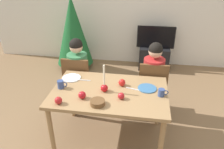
{
  "coord_description": "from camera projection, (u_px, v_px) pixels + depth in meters",
  "views": [
    {
      "loc": [
        0.38,
        -2.24,
        2.17
      ],
      "look_at": [
        0.0,
        0.2,
        0.87
      ],
      "focal_mm": 35.29,
      "sensor_mm": 36.0,
      "label": 1
    }
  ],
  "objects": [
    {
      "name": "dining_table",
      "position": [
        110.0,
        97.0,
        2.71
      ],
      "size": [
        1.4,
        0.9,
        0.75
      ],
      "color": "#99754C",
      "rests_on": "ground"
    },
    {
      "name": "christmas_tree",
      "position": [
        73.0,
        31.0,
        4.56
      ],
      "size": [
        0.77,
        0.77,
        1.64
      ],
      "color": "brown",
      "rests_on": "ground"
    },
    {
      "name": "chair_left",
      "position": [
        78.0,
        80.0,
        3.4
      ],
      "size": [
        0.4,
        0.4,
        0.9
      ],
      "color": "brown",
      "rests_on": "ground"
    },
    {
      "name": "ground_plane",
      "position": [
        110.0,
        137.0,
        3.02
      ],
      "size": [
        7.68,
        7.68,
        0.0
      ],
      "primitive_type": "plane",
      "color": "brown"
    },
    {
      "name": "candle_centerpiece",
      "position": [
        104.0,
        86.0,
        2.63
      ],
      "size": [
        0.09,
        0.09,
        0.35
      ],
      "color": "red",
      "rests_on": "dining_table"
    },
    {
      "name": "apple_by_left_plate",
      "position": [
        122.0,
        83.0,
        2.76
      ],
      "size": [
        0.09,
        0.09,
        0.09
      ],
      "primitive_type": "sphere",
      "color": "red",
      "rests_on": "dining_table"
    },
    {
      "name": "tv",
      "position": [
        156.0,
        37.0,
        4.62
      ],
      "size": [
        0.79,
        0.05,
        0.46
      ],
      "color": "black",
      "rests_on": "tv_stand"
    },
    {
      "name": "plate_right",
      "position": [
        147.0,
        88.0,
        2.71
      ],
      "size": [
        0.23,
        0.23,
        0.01
      ],
      "primitive_type": "cylinder",
      "color": "teal",
      "rests_on": "dining_table"
    },
    {
      "name": "plate_left",
      "position": [
        72.0,
        78.0,
        2.95
      ],
      "size": [
        0.25,
        0.25,
        0.01
      ],
      "primitive_type": "cylinder",
      "color": "silver",
      "rests_on": "dining_table"
    },
    {
      "name": "apple_near_candle",
      "position": [
        82.0,
        95.0,
        2.51
      ],
      "size": [
        0.09,
        0.09,
        0.09
      ],
      "primitive_type": "sphere",
      "color": "#AD151D",
      "rests_on": "dining_table"
    },
    {
      "name": "bowl_walnuts",
      "position": [
        98.0,
        103.0,
        2.41
      ],
      "size": [
        0.16,
        0.16,
        0.06
      ],
      "primitive_type": "cylinder",
      "color": "brown",
      "rests_on": "dining_table"
    },
    {
      "name": "tv_stand",
      "position": [
        154.0,
        58.0,
        4.84
      ],
      "size": [
        0.64,
        0.4,
        0.48
      ],
      "primitive_type": "cube",
      "color": "black",
      "rests_on": "ground"
    },
    {
      "name": "chair_right",
      "position": [
        152.0,
        86.0,
        3.24
      ],
      "size": [
        0.4,
        0.4,
        0.9
      ],
      "color": "brown",
      "rests_on": "ground"
    },
    {
      "name": "fork_right",
      "position": [
        133.0,
        89.0,
        2.7
      ],
      "size": [
        0.18,
        0.06,
        0.01
      ],
      "primitive_type": "cube",
      "rotation": [
        0.0,
        0.0,
        -0.25
      ],
      "color": "silver",
      "rests_on": "dining_table"
    },
    {
      "name": "person_right_child",
      "position": [
        153.0,
        81.0,
        3.24
      ],
      "size": [
        0.3,
        0.3,
        1.17
      ],
      "color": "#33384C",
      "rests_on": "ground"
    },
    {
      "name": "back_wall",
      "position": [
        129.0,
        5.0,
        4.69
      ],
      "size": [
        6.4,
        0.1,
        2.6
      ],
      "primitive_type": "cube",
      "color": "silver",
      "rests_on": "ground"
    },
    {
      "name": "mug_left",
      "position": [
        61.0,
        84.0,
        2.71
      ],
      "size": [
        0.13,
        0.08,
        0.1
      ],
      "color": "#33477F",
      "rests_on": "dining_table"
    },
    {
      "name": "apple_by_right_mug",
      "position": [
        58.0,
        100.0,
        2.42
      ],
      "size": [
        0.08,
        0.08,
        0.08
      ],
      "primitive_type": "sphere",
      "color": "#AD1D1F",
      "rests_on": "dining_table"
    },
    {
      "name": "mug_right",
      "position": [
        162.0,
        93.0,
        2.56
      ],
      "size": [
        0.12,
        0.08,
        0.09
      ],
      "color": "#33477F",
      "rests_on": "dining_table"
    },
    {
      "name": "apple_far_edge",
      "position": [
        121.0,
        96.0,
        2.5
      ],
      "size": [
        0.08,
        0.08,
        0.08
      ],
      "primitive_type": "sphere",
      "color": "#B21B22",
      "rests_on": "dining_table"
    },
    {
      "name": "fork_left",
      "position": [
        84.0,
        80.0,
        2.9
      ],
      "size": [
        0.18,
        0.01,
        0.01
      ],
      "primitive_type": "cube",
      "rotation": [
        0.0,
        0.0,
        0.0
      ],
      "color": "silver",
      "rests_on": "dining_table"
    },
    {
      "name": "person_left_child",
      "position": [
        78.0,
        76.0,
        3.4
      ],
      "size": [
        0.3,
        0.3,
        1.17
      ],
      "color": "#33384C",
      "rests_on": "ground"
    }
  ]
}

